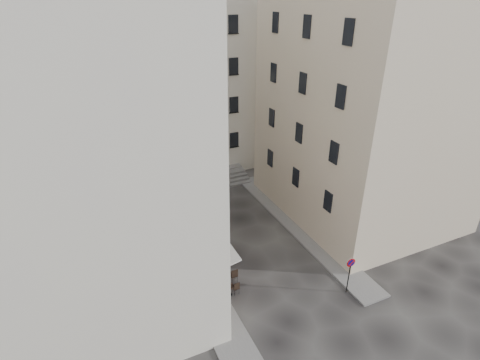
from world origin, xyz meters
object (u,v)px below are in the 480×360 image
no_parking_sign (350,269)px  pedestrian (225,259)px  bistro_table_b (226,277)px  bistro_table_a (229,289)px

no_parking_sign → pedestrian: size_ratio=1.43×
no_parking_sign → bistro_table_b: no_parking_sign is taller
no_parking_sign → bistro_table_b: (-6.40, 3.77, -1.29)m
bistro_table_b → no_parking_sign: bearing=-30.5°
no_parking_sign → pedestrian: 7.80m
bistro_table_a → bistro_table_b: size_ratio=0.86×
bistro_table_a → bistro_table_b: 1.03m
bistro_table_a → pedestrian: pedestrian is taller
bistro_table_b → bistro_table_a: bearing=-102.3°
bistro_table_a → bistro_table_b: bearing=77.7°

